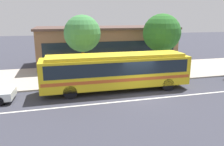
# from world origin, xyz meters

# --- Properties ---
(ground_plane) EXTENTS (120.00, 120.00, 0.00)m
(ground_plane) POSITION_xyz_m (0.00, 0.00, 0.00)
(ground_plane) COLOR #353640
(sidewalk_slab) EXTENTS (60.00, 8.00, 0.12)m
(sidewalk_slab) POSITION_xyz_m (0.00, 7.04, 0.06)
(sidewalk_slab) COLOR #A49B90
(sidewalk_slab) RESTS_ON ground_plane
(lane_stripe_center) EXTENTS (56.00, 0.16, 0.01)m
(lane_stripe_center) POSITION_xyz_m (0.00, -0.80, 0.00)
(lane_stripe_center) COLOR silver
(lane_stripe_center) RESTS_ON ground_plane
(transit_bus) EXTENTS (11.67, 2.54, 2.92)m
(transit_bus) POSITION_xyz_m (-1.40, 1.69, 1.70)
(transit_bus) COLOR gold
(transit_bus) RESTS_ON ground_plane
(pedestrian_waiting_near_sign) EXTENTS (0.48, 0.48, 1.66)m
(pedestrian_waiting_near_sign) POSITION_xyz_m (3.43, 3.97, 1.09)
(pedestrian_waiting_near_sign) COLOR #24364D
(pedestrian_waiting_near_sign) RESTS_ON sidewalk_slab
(bus_stop_sign) EXTENTS (0.10, 0.44, 2.29)m
(bus_stop_sign) POSITION_xyz_m (3.88, 3.58, 1.59)
(bus_stop_sign) COLOR gray
(bus_stop_sign) RESTS_ON sidewalk_slab
(street_tree_near_stop) EXTENTS (3.35, 3.35, 5.82)m
(street_tree_near_stop) POSITION_xyz_m (-3.51, 5.77, 4.25)
(street_tree_near_stop) COLOR brown
(street_tree_near_stop) RESTS_ON sidewalk_slab
(street_tree_mid_block) EXTENTS (3.77, 3.77, 5.95)m
(street_tree_mid_block) POSITION_xyz_m (4.41, 5.77, 4.16)
(street_tree_mid_block) COLOR brown
(street_tree_mid_block) RESTS_ON sidewalk_slab
(station_building) EXTENTS (16.44, 7.50, 4.57)m
(station_building) POSITION_xyz_m (0.05, 12.07, 2.30)
(station_building) COLOR brown
(station_building) RESTS_ON ground_plane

